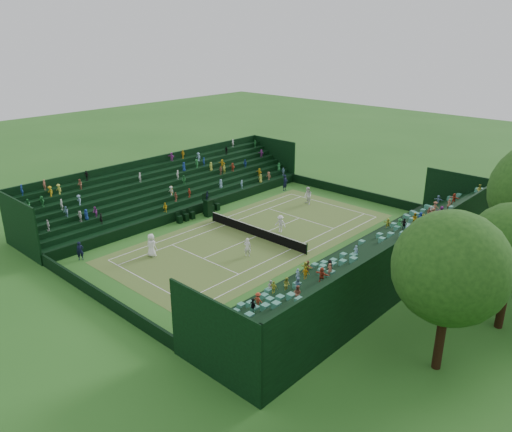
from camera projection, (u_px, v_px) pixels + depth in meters
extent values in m
plane|color=#29631F|center=(256.00, 237.00, 45.42)|extent=(160.00, 160.00, 0.00)
cube|color=#377A28|center=(256.00, 236.00, 45.42)|extent=(12.97, 26.77, 0.01)
cube|color=black|center=(352.00, 192.00, 56.16)|extent=(17.17, 0.20, 1.00)
cube|color=black|center=(100.00, 296.00, 34.33)|extent=(17.17, 0.20, 1.00)
cube|color=black|center=(334.00, 259.00, 39.85)|extent=(0.20, 31.77, 1.00)
cube|color=black|center=(195.00, 210.00, 50.64)|extent=(0.20, 31.77, 1.00)
cube|color=black|center=(339.00, 261.00, 39.53)|extent=(0.80, 32.00, 1.00)
cube|color=black|center=(348.00, 261.00, 38.95)|extent=(0.80, 32.00, 1.45)
cube|color=black|center=(357.00, 262.00, 38.36)|extent=(0.80, 32.00, 1.90)
cube|color=black|center=(366.00, 262.00, 37.77)|extent=(0.80, 32.00, 2.35)
cube|color=black|center=(376.00, 262.00, 37.18)|extent=(0.80, 32.00, 2.80)
cube|color=black|center=(386.00, 263.00, 36.60)|extent=(0.80, 32.00, 3.25)
cube|color=black|center=(396.00, 263.00, 36.01)|extent=(0.80, 32.00, 3.70)
cube|color=black|center=(406.00, 264.00, 35.42)|extent=(0.80, 32.00, 4.15)
cube|color=black|center=(414.00, 261.00, 34.97)|extent=(0.20, 32.00, 4.90)
cube|color=black|center=(192.00, 209.00, 50.96)|extent=(0.80, 32.00, 1.00)
cube|color=black|center=(186.00, 205.00, 51.39)|extent=(0.80, 32.00, 1.45)
cube|color=black|center=(181.00, 201.00, 51.82)|extent=(0.80, 32.00, 1.90)
cube|color=black|center=(176.00, 197.00, 52.25)|extent=(0.80, 32.00, 2.35)
cube|color=black|center=(171.00, 194.00, 52.68)|extent=(0.80, 32.00, 2.80)
cube|color=black|center=(167.00, 190.00, 53.11)|extent=(0.80, 32.00, 3.25)
cube|color=black|center=(162.00, 187.00, 53.54)|extent=(0.80, 32.00, 3.70)
cube|color=black|center=(157.00, 183.00, 53.97)|extent=(0.80, 32.00, 4.15)
cube|color=black|center=(154.00, 179.00, 54.15)|extent=(0.20, 32.00, 4.90)
cylinder|color=black|center=(213.00, 216.00, 48.91)|extent=(0.10, 0.10, 1.06)
cylinder|color=black|center=(307.00, 249.00, 41.56)|extent=(0.10, 0.10, 1.06)
cube|color=black|center=(256.00, 232.00, 45.26)|extent=(11.57, 0.02, 0.86)
cube|color=white|center=(256.00, 227.00, 45.10)|extent=(11.57, 0.04, 0.07)
cylinder|color=black|center=(440.00, 342.00, 27.29)|extent=(0.50, 0.50, 3.33)
sphere|color=#1B4413|center=(451.00, 268.00, 25.70)|extent=(6.09, 6.09, 6.09)
cylinder|color=black|center=(502.00, 306.00, 31.12)|extent=(0.50, 0.50, 2.98)
cube|color=black|center=(208.00, 208.00, 50.07)|extent=(0.66, 0.66, 1.68)
cube|color=black|center=(208.00, 200.00, 49.75)|extent=(0.84, 0.84, 0.09)
cube|color=black|center=(205.00, 196.00, 49.85)|extent=(0.07, 0.84, 0.66)
imported|color=black|center=(208.00, 195.00, 49.58)|extent=(0.46, 0.51, 0.87)
cube|color=black|center=(180.00, 219.00, 48.48)|extent=(0.45, 0.45, 0.73)
cube|color=black|center=(178.00, 215.00, 48.47)|extent=(0.05, 0.45, 0.45)
cube|color=black|center=(186.00, 217.00, 49.03)|extent=(0.45, 0.45, 0.73)
cube|color=black|center=(184.00, 212.00, 49.02)|extent=(0.05, 0.45, 0.45)
cube|color=black|center=(192.00, 215.00, 49.58)|extent=(0.45, 0.45, 0.73)
cube|color=black|center=(190.00, 210.00, 49.57)|extent=(0.05, 0.45, 0.45)
cube|color=black|center=(206.00, 211.00, 50.82)|extent=(0.45, 0.45, 0.73)
cube|color=black|center=(204.00, 206.00, 50.80)|extent=(0.05, 0.45, 0.45)
cube|color=black|center=(212.00, 209.00, 51.37)|extent=(0.45, 0.45, 0.73)
cube|color=black|center=(210.00, 204.00, 51.35)|extent=(0.05, 0.45, 0.45)
cube|color=black|center=(217.00, 207.00, 51.92)|extent=(0.45, 0.45, 0.73)
cube|color=black|center=(216.00, 202.00, 51.90)|extent=(0.05, 0.45, 0.45)
imported|color=white|center=(151.00, 245.00, 41.14)|extent=(1.07, 0.79, 2.00)
imported|color=white|center=(247.00, 247.00, 41.19)|extent=(0.72, 0.67, 1.65)
imported|color=white|center=(308.00, 196.00, 53.44)|extent=(1.13, 1.01, 1.91)
imported|color=white|center=(280.00, 224.00, 46.17)|extent=(1.20, 0.89, 1.65)
imported|color=black|center=(285.00, 183.00, 58.03)|extent=(0.50, 0.73, 1.92)
imported|color=black|center=(80.00, 251.00, 40.60)|extent=(0.57, 0.67, 1.57)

